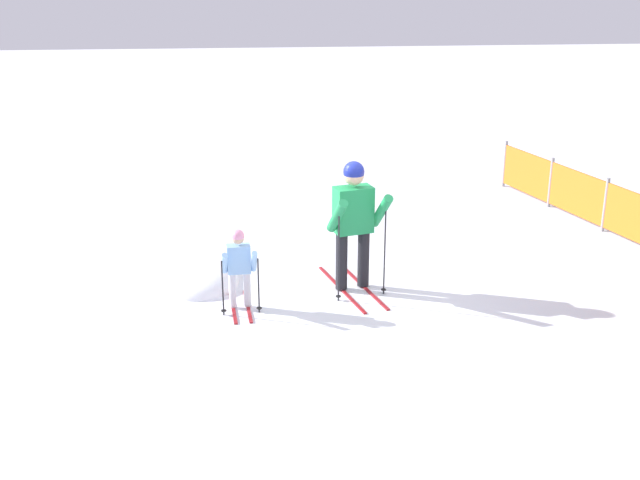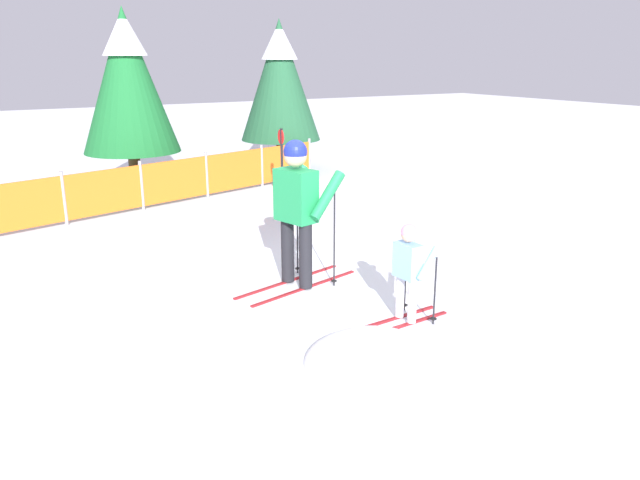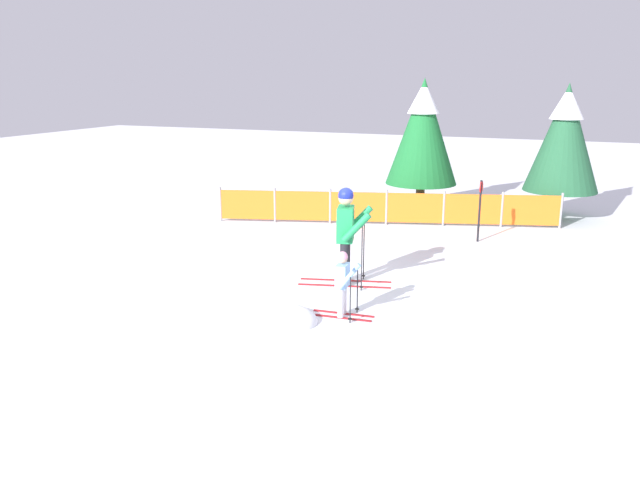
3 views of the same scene
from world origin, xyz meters
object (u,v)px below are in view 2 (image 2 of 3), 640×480
skier_adult (297,200)px  skier_child (408,266)px  safety_fence (142,186)px  conifer_near (127,78)px  trail_marker (282,158)px  conifer_far (280,78)px

skier_adult → skier_child: 1.69m
safety_fence → conifer_near: (0.40, 2.09, 1.84)m
safety_fence → trail_marker: trail_marker is taller
conifer_far → conifer_near: bearing=-174.0°
skier_adult → trail_marker: size_ratio=1.25×
skier_child → trail_marker: 5.78m
conifer_far → skier_adult: bearing=-115.2°
conifer_near → safety_fence: bearing=-100.9°
skier_child → conifer_near: size_ratio=0.29×
conifer_far → trail_marker: bearing=-116.4°
safety_fence → conifer_far: 5.11m
conifer_far → trail_marker: (-1.64, -3.31, -1.33)m
skier_adult → conifer_near: 7.10m
skier_child → conifer_far: size_ratio=0.30×
conifer_far → trail_marker: size_ratio=2.48×
conifer_far → trail_marker: 3.93m
skier_adult → skier_child: skier_adult is taller
skier_child → conifer_near: (-0.73, 8.54, 1.67)m
skier_child → conifer_near: conifer_near is taller
skier_adult → conifer_near: (-0.24, 6.99, 1.22)m
skier_adult → safety_fence: (-0.64, 4.90, -0.62)m
skier_adult → skier_child: bearing=-87.1°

